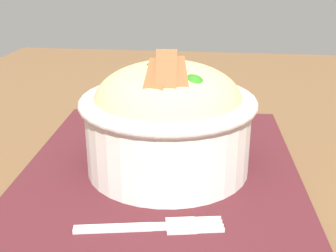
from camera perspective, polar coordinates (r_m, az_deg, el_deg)
table at (r=0.52m, az=-2.49°, el=-11.35°), size 1.34×0.89×0.71m
placemat at (r=0.48m, az=-1.24°, el=-6.93°), size 0.45×0.32×0.00m
bowl at (r=0.47m, az=0.00°, el=1.21°), size 0.22×0.22×0.14m
fork at (r=0.39m, az=-1.51°, el=-12.92°), size 0.04×0.13×0.00m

